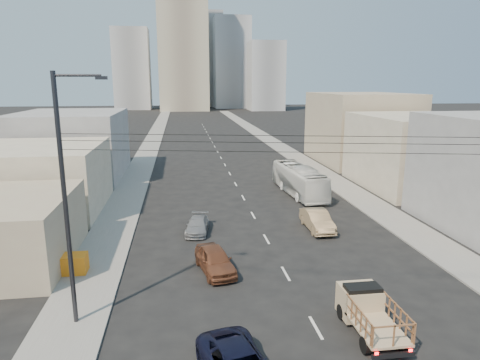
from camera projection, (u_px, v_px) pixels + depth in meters
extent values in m
plane|color=black|center=(330.00, 353.00, 18.61)|extent=(420.00, 420.00, 0.00)
cube|color=gray|center=(152.00, 142.00, 84.59)|extent=(3.50, 180.00, 0.12)
cube|color=gray|center=(269.00, 140.00, 87.76)|extent=(3.50, 180.00, 0.12)
cube|color=silver|center=(316.00, 327.00, 20.54)|extent=(0.15, 2.00, 0.01)
cube|color=silver|center=(286.00, 274.00, 26.33)|extent=(0.15, 2.00, 0.01)
cube|color=silver|center=(266.00, 239.00, 32.13)|extent=(0.15, 2.00, 0.01)
cube|color=silver|center=(253.00, 215.00, 37.92)|extent=(0.15, 2.00, 0.01)
cube|color=silver|center=(243.00, 198.00, 43.71)|extent=(0.15, 2.00, 0.01)
cube|color=silver|center=(236.00, 184.00, 49.50)|extent=(0.15, 2.00, 0.01)
cube|color=silver|center=(230.00, 173.00, 55.30)|extent=(0.15, 2.00, 0.01)
cube|color=silver|center=(225.00, 165.00, 61.09)|extent=(0.15, 2.00, 0.01)
cube|color=silver|center=(221.00, 158.00, 66.88)|extent=(0.15, 2.00, 0.01)
cube|color=silver|center=(218.00, 152.00, 72.67)|extent=(0.15, 2.00, 0.01)
cube|color=silver|center=(215.00, 147.00, 78.47)|extent=(0.15, 2.00, 0.01)
cube|color=silver|center=(212.00, 142.00, 84.26)|extent=(0.15, 2.00, 0.01)
cube|color=silver|center=(210.00, 138.00, 90.05)|extent=(0.15, 2.00, 0.01)
cube|color=silver|center=(208.00, 135.00, 95.85)|extent=(0.15, 2.00, 0.01)
cube|color=silver|center=(207.00, 132.00, 101.64)|extent=(0.15, 2.00, 0.01)
cube|color=silver|center=(205.00, 129.00, 107.43)|extent=(0.15, 2.00, 0.01)
cube|color=silver|center=(204.00, 127.00, 113.22)|extent=(0.15, 2.00, 0.01)
cube|color=silver|center=(202.00, 125.00, 119.02)|extent=(0.15, 2.00, 0.01)
cube|color=tan|center=(377.00, 328.00, 19.24)|extent=(1.90, 3.00, 0.12)
cube|color=tan|center=(359.00, 301.00, 21.12)|extent=(1.90, 1.60, 1.50)
cube|color=black|center=(362.00, 292.00, 20.74)|extent=(1.70, 0.90, 0.70)
cube|color=#2D2D33|center=(393.00, 355.00, 17.81)|extent=(1.90, 0.12, 0.22)
cube|color=#FF0C0C|center=(377.00, 354.00, 17.68)|extent=(0.15, 0.05, 0.12)
cube|color=#FF0C0C|center=(411.00, 351.00, 17.88)|extent=(0.15, 0.05, 0.12)
cylinder|color=black|center=(342.00, 312.00, 21.22)|extent=(0.25, 0.76, 0.76)
cylinder|color=black|center=(374.00, 309.00, 21.45)|extent=(0.25, 0.76, 0.76)
cylinder|color=black|center=(365.00, 345.00, 18.52)|extent=(0.25, 0.76, 0.76)
cylinder|color=black|center=(402.00, 342.00, 18.75)|extent=(0.25, 0.76, 0.76)
imported|color=white|center=(299.00, 180.00, 44.75)|extent=(3.37, 11.01, 3.02)
imported|color=brown|center=(215.00, 260.00, 26.47)|extent=(2.67, 4.76, 1.53)
imported|color=#9F825D|center=(317.00, 220.00, 34.08)|extent=(1.67, 4.76, 1.57)
imported|color=gray|center=(198.00, 225.00, 33.45)|extent=(2.24, 4.23, 1.17)
cylinder|color=#2D2D33|center=(65.00, 205.00, 19.58)|extent=(0.22, 0.22, 12.00)
cylinder|color=#2D2D33|center=(77.00, 75.00, 18.43)|extent=(2.00, 0.12, 0.12)
cube|color=#2D2D33|center=(101.00, 78.00, 18.58)|extent=(0.50, 0.25, 0.15)
cylinder|color=black|center=(328.00, 136.00, 17.99)|extent=(23.01, 5.02, 0.02)
cylinder|color=black|center=(328.00, 143.00, 18.05)|extent=(23.01, 5.02, 0.02)
cylinder|color=black|center=(327.00, 152.00, 18.14)|extent=(23.01, 5.02, 0.02)
cube|color=orange|center=(72.00, 269.00, 26.20)|extent=(1.80, 1.20, 0.38)
cube|color=orange|center=(72.00, 264.00, 26.11)|extent=(1.80, 1.20, 0.38)
cube|color=orange|center=(71.00, 258.00, 26.03)|extent=(1.80, 1.20, 0.38)
cube|color=#B3A990|center=(414.00, 152.00, 47.38)|extent=(11.00, 14.00, 8.00)
cube|color=tan|center=(360.00, 128.00, 62.67)|extent=(12.00, 16.00, 10.00)
cube|color=#B3A990|center=(38.00, 179.00, 38.55)|extent=(11.00, 12.00, 6.00)
cube|color=gray|center=(72.00, 145.00, 52.74)|extent=(12.00, 16.00, 8.00)
cube|color=gray|center=(183.00, 36.00, 175.51)|extent=(20.00, 20.00, 60.00)
cube|color=gray|center=(232.00, 63.00, 195.19)|extent=(16.00, 16.00, 40.00)
cube|color=gray|center=(132.00, 69.00, 185.10)|extent=(15.00, 15.00, 34.00)
cube|color=gray|center=(203.00, 60.00, 207.61)|extent=(18.00, 18.00, 44.00)
cube|color=gray|center=(266.00, 76.00, 178.84)|extent=(14.00, 14.00, 28.00)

